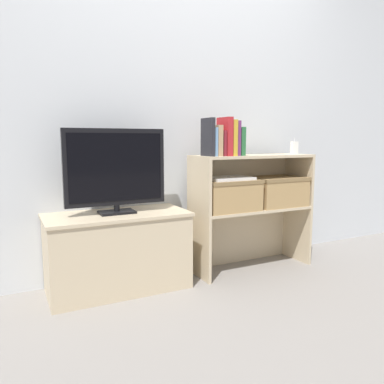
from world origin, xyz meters
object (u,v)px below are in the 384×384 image
Objects in this scene: tv at (116,169)px; book_maroon at (220,143)px; book_tan at (216,141)px; book_forest at (239,141)px; book_plum at (234,138)px; book_mustard at (230,138)px; storage_basket_left at (228,193)px; baby_monitor at (294,148)px; book_skyblue at (212,142)px; storage_basket_right at (276,190)px; tv_stand at (118,251)px; book_charcoal at (208,137)px; book_crimson at (225,137)px; laptop at (228,178)px.

book_maroon is at bearing -8.06° from tv.
book_tan reaches higher than book_forest.
book_mustard is at bearing 180.00° from book_plum.
book_plum reaches higher than storage_basket_left.
baby_monitor is (0.63, 0.06, -0.07)m from book_mustard.
book_mustard reaches higher than book_skyblue.
book_skyblue is at bearing -175.53° from storage_basket_right.
storage_basket_left reaches higher than tv_stand.
book_skyblue is 0.92× the size of book_tan.
book_plum is at bearing -7.08° from tv_stand.
book_mustard is at bearing 0.00° from book_charcoal.
baby_monitor is at bearing 5.25° from book_crimson.
storage_basket_right is (0.42, 0.05, -0.39)m from book_plum.
book_crimson is 0.30m from laptop.
tv is 0.87m from book_forest.
book_charcoal reaches higher than tv.
book_maroon is 0.05m from book_crimson.
book_charcoal is 0.17m from book_mustard.
book_tan is (0.03, 0.00, 0.01)m from book_skyblue.
book_plum is 1.88× the size of baby_monitor.
storage_basket_left is at bearing 19.69° from book_tan.
book_crimson is at bearing 0.00° from book_skyblue.
book_charcoal is (0.60, -0.10, 0.20)m from tv.
laptop is (0.79, -0.05, -0.09)m from tv.
book_forest reaches higher than tv_stand.
baby_monitor is 0.31× the size of storage_basket_left.
book_mustard is 0.59× the size of storage_basket_right.
book_skyblue is 1.50× the size of baby_monitor.
book_mustard is 1.24× the size of book_forest.
baby_monitor is at bearing 6.32° from book_forest.
tv reaches higher than storage_basket_right.
tv is at bearing 173.03° from book_plum.
tv_stand is 3.45× the size of book_crimson.
book_skyblue is 0.15m from book_mustard.
book_plum is (0.03, -0.00, -0.00)m from book_mustard.
book_plum is at bearing -174.08° from baby_monitor.
book_mustard is at bearing 0.00° from book_crimson.
book_forest is 0.27m from laptop.
book_crimson is (0.13, 0.00, 0.00)m from book_charcoal.
storage_basket_right is (-0.18, -0.02, -0.32)m from baby_monitor.
book_mustard is at bearing -174.12° from storage_basket_right.
book_forest is at bearing -6.77° from tv_stand.
storage_basket_left is (0.13, 0.05, -0.37)m from book_tan.
book_tan is at bearing 180.00° from book_maroon.
baby_monitor is 0.64m from laptop.
book_tan is at bearing -175.27° from storage_basket_right.
book_forest is at bearing 0.00° from book_charcoal.
book_forest is 0.61× the size of laptop.
tv_stand is 5.22× the size of book_maroon.
tv_stand is at bearing 176.13° from laptop.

